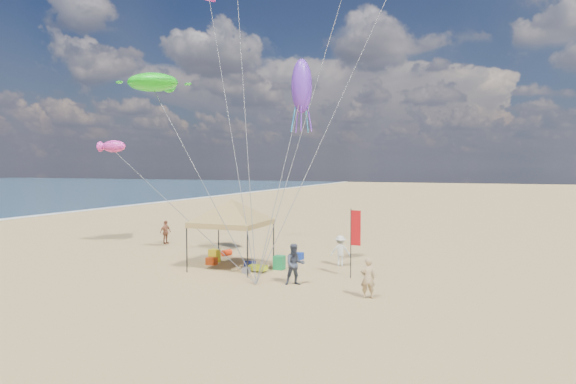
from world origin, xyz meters
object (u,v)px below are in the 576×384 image
object	(u,v)px
person_near_a	(368,278)
person_far_a	(165,232)
chair_yellow	(214,256)
person_near_c	(340,251)
canopy_tent	(232,202)
cooler_blue	(298,256)
feather_flag	(354,232)
person_near_b	(295,264)
cooler_red	(212,261)
chair_green	(279,263)
beach_cart	(258,268)

from	to	relation	value
person_near_a	person_far_a	distance (m)	17.99
chair_yellow	person_near_c	xyz separation A→B (m)	(6.66, 1.55, 0.45)
canopy_tent	cooler_blue	size ratio (longest dim) A/B	12.31
feather_flag	person_far_a	distance (m)	15.47
cooler_blue	person_near_b	distance (m)	6.13
canopy_tent	cooler_red	size ratio (longest dim) A/B	12.31
feather_flag	person_far_a	size ratio (longest dim) A/B	2.07
chair_green	beach_cart	size ratio (longest dim) A/B	0.78
person_near_a	chair_yellow	bearing A→B (deg)	-48.27
canopy_tent	chair_yellow	size ratio (longest dim) A/B	9.50
chair_green	person_near_c	distance (m)	3.33
canopy_tent	cooler_red	world-z (taller)	canopy_tent
chair_yellow	person_near_c	size ratio (longest dim) A/B	0.44
feather_flag	person_near_b	bearing A→B (deg)	-133.73
chair_green	person_near_c	world-z (taller)	person_near_c
cooler_red	chair_yellow	size ratio (longest dim) A/B	0.77
cooler_red	cooler_blue	world-z (taller)	same
chair_yellow	cooler_red	bearing A→B (deg)	-71.93
cooler_red	person_near_c	world-z (taller)	person_near_c
person_near_c	cooler_red	bearing A→B (deg)	-1.01
canopy_tent	chair_green	distance (m)	3.93
canopy_tent	beach_cart	xyz separation A→B (m)	(1.59, -0.27, -3.21)
beach_cart	person_near_b	xyz separation A→B (m)	(2.72, -1.90, 0.72)
cooler_red	person_near_a	bearing A→B (deg)	-21.05
chair_green	chair_yellow	distance (m)	4.06
cooler_blue	chair_green	bearing A→B (deg)	-88.35
feather_flag	cooler_blue	size ratio (longest dim) A/B	6.03
feather_flag	chair_yellow	distance (m)	8.35
beach_cart	cooler_blue	bearing A→B (deg)	79.77
person_near_a	person_far_a	size ratio (longest dim) A/B	1.03
chair_yellow	cooler_blue	bearing A→B (deg)	32.29
chair_green	person_far_a	bearing A→B (deg)	155.14
cooler_blue	chair_green	world-z (taller)	chair_green
beach_cart	person_far_a	xyz separation A→B (m)	(-9.61, 5.72, 0.59)
chair_green	person_near_b	size ratio (longest dim) A/B	0.38
cooler_blue	person_far_a	size ratio (longest dim) A/B	0.34
cooler_blue	chair_yellow	size ratio (longest dim) A/B	0.77
chair_green	cooler_blue	bearing A→B (deg)	91.65
feather_flag	beach_cart	world-z (taller)	feather_flag
chair_green	person_far_a	world-z (taller)	person_far_a
cooler_blue	cooler_red	bearing A→B (deg)	-139.68
cooler_blue	chair_yellow	bearing A→B (deg)	-147.71
feather_flag	cooler_blue	distance (m)	5.79
chair_green	person_near_c	size ratio (longest dim) A/B	0.44
chair_green	beach_cart	xyz separation A→B (m)	(-0.78, -0.90, -0.15)
person_near_a	person_far_a	xyz separation A→B (m)	(-15.80, 8.59, -0.02)
canopy_tent	beach_cart	size ratio (longest dim) A/B	7.39
cooler_red	person_near_a	distance (m)	9.91
chair_yellow	feather_flag	bearing A→B (deg)	-7.38
chair_green	chair_yellow	xyz separation A→B (m)	(-4.04, 0.45, 0.00)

